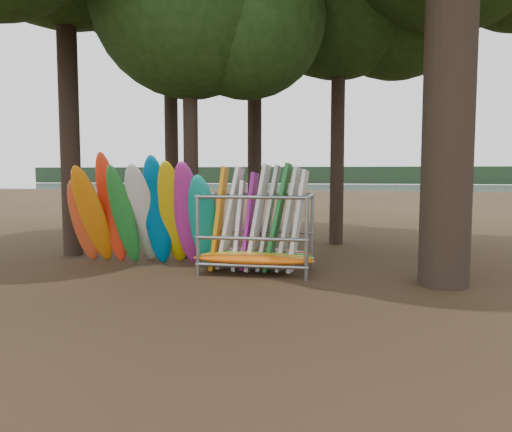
# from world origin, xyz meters

# --- Properties ---
(ground) EXTENTS (120.00, 120.00, 0.00)m
(ground) POSITION_xyz_m (0.00, 0.00, 0.00)
(ground) COLOR #47331E
(ground) RESTS_ON ground
(lake) EXTENTS (160.00, 160.00, 0.00)m
(lake) POSITION_xyz_m (0.00, 60.00, 0.00)
(lake) COLOR gray
(lake) RESTS_ON ground
(far_shore) EXTENTS (160.00, 4.00, 4.00)m
(far_shore) POSITION_xyz_m (0.00, 110.00, 2.00)
(far_shore) COLOR black
(far_shore) RESTS_ON ground
(oak_5) EXTENTS (6.40, 6.40, 10.18)m
(oak_5) POSITION_xyz_m (-1.44, 2.97, 7.37)
(oak_5) COLOR black
(oak_5) RESTS_ON ground
(kayak_row) EXTENTS (4.32, 2.23, 3.18)m
(kayak_row) POSITION_xyz_m (-2.26, 1.48, 1.37)
(kayak_row) COLOR #E04C23
(kayak_row) RESTS_ON ground
(storage_rack) EXTENTS (2.99, 1.61, 2.77)m
(storage_rack) POSITION_xyz_m (0.85, 1.24, 0.95)
(storage_rack) COLOR gray
(storage_rack) RESTS_ON ground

